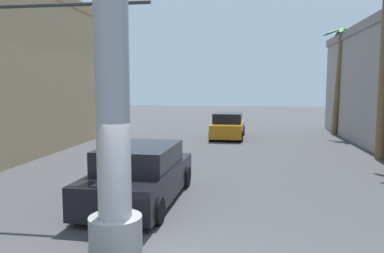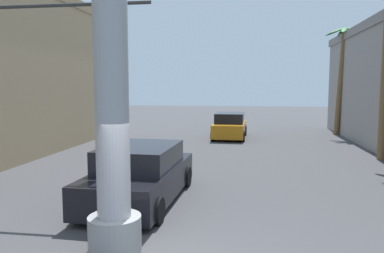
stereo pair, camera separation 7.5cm
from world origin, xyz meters
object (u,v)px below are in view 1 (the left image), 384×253
Objects in this scene: car_far at (228,126)px; pedestrian_far_left at (109,127)px; traffic_light_mast at (15,58)px; car_lead at (140,175)px; palm_tree_far_right at (340,67)px.

pedestrian_far_left is at bearing -149.42° from car_far.
car_lead is at bearing -0.76° from traffic_light_mast.
pedestrian_far_left is at bearing -154.86° from palm_tree_far_right.
car_far is 8.47m from palm_tree_far_right.
car_lead is 2.88× the size of pedestrian_far_left.
traffic_light_mast reaches higher than car_far.
traffic_light_mast is 20.34m from palm_tree_far_right.
car_lead is at bearing -64.86° from pedestrian_far_left.
palm_tree_far_right reaches higher than car_lead.
car_far is (5.46, 13.38, -3.24)m from traffic_light_mast.
car_far is at bearing 30.58° from pedestrian_far_left.
car_far is at bearing 82.31° from car_lead.
car_far is 0.62× the size of palm_tree_far_right.
car_lead is (3.64, -0.05, -3.24)m from traffic_light_mast.
pedestrian_far_left is at bearing 95.32° from traffic_light_mast.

